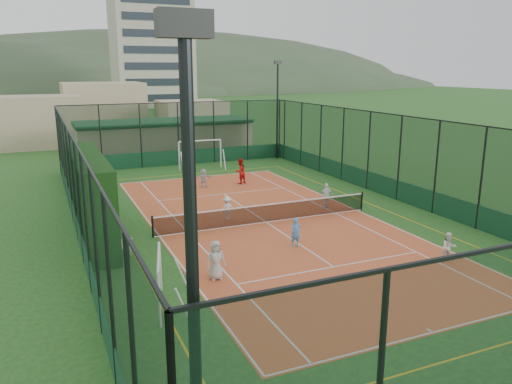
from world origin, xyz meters
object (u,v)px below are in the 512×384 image
(floodlight_ne, at_px, (277,110))
(child_far_back, at_px, (204,178))
(futsal_goal_near, at_px, (160,282))
(apartment_tower, at_px, (151,30))
(child_near_mid, at_px, (296,232))
(futsal_goal_far, at_px, (200,155))
(child_near_left, at_px, (216,260))
(white_bench, at_px, (114,248))
(floodlight_sw, at_px, (195,355))
(clubhouse, at_px, (164,138))
(child_near_right, at_px, (449,247))
(child_far_right, at_px, (326,195))
(child_far_left, at_px, (227,208))
(coach, at_px, (240,171))

(floodlight_ne, distance_m, child_far_back, 12.63)
(futsal_goal_near, bearing_deg, apartment_tower, 1.29)
(child_near_mid, bearing_deg, futsal_goal_far, 88.02)
(floodlight_ne, height_order, child_near_left, floodlight_ne)
(white_bench, bearing_deg, child_far_back, 55.82)
(futsal_goal_near, bearing_deg, floodlight_sw, -175.94)
(clubhouse, bearing_deg, child_near_right, -81.41)
(white_bench, relative_size, child_far_right, 1.06)
(floodlight_ne, distance_m, futsal_goal_far, 8.36)
(floodlight_ne, relative_size, child_near_right, 6.60)
(child_near_left, bearing_deg, clubhouse, 81.15)
(apartment_tower, distance_m, futsal_goal_far, 69.64)
(child_far_left, xyz_separation_m, child_far_back, (1.10, 7.46, -0.00))
(child_far_left, xyz_separation_m, coach, (3.68, 7.46, 0.23))
(child_near_left, bearing_deg, child_near_mid, 24.41)
(floodlight_ne, bearing_deg, child_far_back, -139.12)
(child_far_left, distance_m, child_far_back, 7.54)
(child_near_left, relative_size, child_near_right, 1.19)
(child_far_left, bearing_deg, white_bench, 25.25)
(clubhouse, relative_size, child_far_right, 10.90)
(child_near_mid, distance_m, child_far_left, 5.13)
(floodlight_sw, distance_m, coach, 27.59)
(apartment_tower, relative_size, futsal_goal_near, 10.89)
(floodlight_sw, distance_m, futsal_goal_far, 32.84)
(coach, bearing_deg, futsal_goal_far, -105.86)
(futsal_goal_far, bearing_deg, floodlight_sw, -105.83)
(white_bench, bearing_deg, child_far_right, 14.59)
(floodlight_ne, relative_size, child_near_left, 5.53)
(apartment_tower, bearing_deg, floodlight_ne, -92.98)
(child_near_right, height_order, child_far_right, child_far_right)
(white_bench, distance_m, child_far_left, 6.86)
(white_bench, height_order, child_near_right, child_near_right)
(clubhouse, distance_m, child_near_right, 30.14)
(child_near_mid, bearing_deg, white_bench, 168.31)
(apartment_tower, relative_size, child_near_mid, 23.12)
(futsal_goal_near, relative_size, coach, 1.61)
(child_near_right, xyz_separation_m, child_far_right, (-0.26, 8.99, 0.07))
(child_near_left, xyz_separation_m, child_near_mid, (4.35, 1.91, -0.10))
(white_bench, bearing_deg, futsal_goal_far, 62.06)
(apartment_tower, distance_m, child_near_left, 90.34)
(clubhouse, height_order, apartment_tower, apartment_tower)
(floodlight_sw, relative_size, child_far_left, 6.63)
(child_near_left, distance_m, child_far_right, 11.22)
(floodlight_sw, distance_m, child_far_left, 19.42)
(clubhouse, distance_m, apartment_tower, 62.64)
(child_near_mid, bearing_deg, child_far_right, 49.64)
(futsal_goal_far, relative_size, child_near_mid, 2.65)
(floodlight_sw, distance_m, child_far_back, 26.73)
(child_far_left, bearing_deg, floodlight_sw, 67.33)
(child_near_left, distance_m, child_near_right, 9.39)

